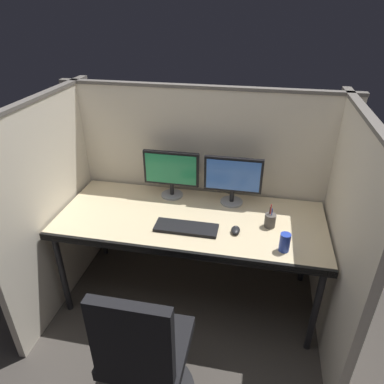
{
  "coord_description": "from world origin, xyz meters",
  "views": [
    {
      "loc": [
        0.43,
        -1.77,
        2.13
      ],
      "look_at": [
        0.0,
        0.35,
        0.92
      ],
      "focal_mm": 32.95,
      "sensor_mm": 36.0,
      "label": 1
    }
  ],
  "objects_px": {
    "monitor_left": "(171,171)",
    "soda_can": "(285,242)",
    "monitor_right": "(233,178)",
    "pen_cup": "(270,220)",
    "keyboard_main": "(187,228)",
    "office_chair": "(146,366)",
    "computer_mouse": "(236,230)",
    "desk": "(190,224)"
  },
  "relations": [
    {
      "from": "monitor_left",
      "to": "soda_can",
      "type": "xyz_separation_m",
      "value": [
        0.85,
        -0.53,
        -0.15
      ]
    },
    {
      "from": "monitor_right",
      "to": "pen_cup",
      "type": "height_order",
      "value": "monitor_right"
    },
    {
      "from": "keyboard_main",
      "to": "office_chair",
      "type": "bearing_deg",
      "value": -94.57
    },
    {
      "from": "keyboard_main",
      "to": "computer_mouse",
      "type": "xyz_separation_m",
      "value": [
        0.33,
        0.03,
        0.01
      ]
    },
    {
      "from": "desk",
      "to": "keyboard_main",
      "type": "distance_m",
      "value": 0.15
    },
    {
      "from": "desk",
      "to": "monitor_left",
      "type": "height_order",
      "value": "monitor_left"
    },
    {
      "from": "keyboard_main",
      "to": "computer_mouse",
      "type": "distance_m",
      "value": 0.33
    },
    {
      "from": "pen_cup",
      "to": "desk",
      "type": "bearing_deg",
      "value": -179.1
    },
    {
      "from": "office_chair",
      "to": "monitor_left",
      "type": "height_order",
      "value": "monitor_left"
    },
    {
      "from": "computer_mouse",
      "to": "soda_can",
      "type": "distance_m",
      "value": 0.34
    },
    {
      "from": "computer_mouse",
      "to": "keyboard_main",
      "type": "bearing_deg",
      "value": -175.02
    },
    {
      "from": "monitor_left",
      "to": "keyboard_main",
      "type": "xyz_separation_m",
      "value": [
        0.21,
        -0.43,
        -0.2
      ]
    },
    {
      "from": "monitor_right",
      "to": "soda_can",
      "type": "bearing_deg",
      "value": -53.71
    },
    {
      "from": "computer_mouse",
      "to": "soda_can",
      "type": "relative_size",
      "value": 0.79
    },
    {
      "from": "monitor_left",
      "to": "monitor_right",
      "type": "height_order",
      "value": "same"
    },
    {
      "from": "desk",
      "to": "monitor_right",
      "type": "relative_size",
      "value": 4.42
    },
    {
      "from": "computer_mouse",
      "to": "pen_cup",
      "type": "relative_size",
      "value": 0.57
    },
    {
      "from": "keyboard_main",
      "to": "pen_cup",
      "type": "relative_size",
      "value": 2.53
    },
    {
      "from": "office_chair",
      "to": "computer_mouse",
      "type": "distance_m",
      "value": 0.98
    },
    {
      "from": "keyboard_main",
      "to": "soda_can",
      "type": "relative_size",
      "value": 3.52
    },
    {
      "from": "office_chair",
      "to": "soda_can",
      "type": "distance_m",
      "value": 1.07
    },
    {
      "from": "office_chair",
      "to": "pen_cup",
      "type": "bearing_deg",
      "value": 50.62
    },
    {
      "from": "office_chair",
      "to": "computer_mouse",
      "type": "height_order",
      "value": "office_chair"
    },
    {
      "from": "computer_mouse",
      "to": "pen_cup",
      "type": "distance_m",
      "value": 0.25
    },
    {
      "from": "monitor_right",
      "to": "soda_can",
      "type": "height_order",
      "value": "monitor_right"
    },
    {
      "from": "keyboard_main",
      "to": "computer_mouse",
      "type": "relative_size",
      "value": 4.48
    },
    {
      "from": "monitor_right",
      "to": "pen_cup",
      "type": "distance_m",
      "value": 0.43
    },
    {
      "from": "pen_cup",
      "to": "keyboard_main",
      "type": "bearing_deg",
      "value": -165.19
    },
    {
      "from": "monitor_left",
      "to": "soda_can",
      "type": "bearing_deg",
      "value": -31.88
    },
    {
      "from": "monitor_right",
      "to": "office_chair",
      "type": "bearing_deg",
      "value": -105.23
    },
    {
      "from": "monitor_left",
      "to": "computer_mouse",
      "type": "xyz_separation_m",
      "value": [
        0.54,
        -0.4,
        -0.2
      ]
    },
    {
      "from": "computer_mouse",
      "to": "office_chair",
      "type": "bearing_deg",
      "value": -115.64
    },
    {
      "from": "office_chair",
      "to": "soda_can",
      "type": "bearing_deg",
      "value": 38.13
    },
    {
      "from": "desk",
      "to": "monitor_right",
      "type": "xyz_separation_m",
      "value": [
        0.27,
        0.27,
        0.27
      ]
    },
    {
      "from": "office_chair",
      "to": "computer_mouse",
      "type": "relative_size",
      "value": 10.16
    },
    {
      "from": "monitor_left",
      "to": "keyboard_main",
      "type": "height_order",
      "value": "monitor_left"
    },
    {
      "from": "desk",
      "to": "monitor_right",
      "type": "bearing_deg",
      "value": 45.71
    },
    {
      "from": "office_chair",
      "to": "monitor_left",
      "type": "xyz_separation_m",
      "value": [
        -0.15,
        1.21,
        0.59
      ]
    },
    {
      "from": "keyboard_main",
      "to": "soda_can",
      "type": "bearing_deg",
      "value": -9.2
    },
    {
      "from": "keyboard_main",
      "to": "pen_cup",
      "type": "height_order",
      "value": "pen_cup"
    },
    {
      "from": "office_chair",
      "to": "pen_cup",
      "type": "height_order",
      "value": "office_chair"
    },
    {
      "from": "monitor_left",
      "to": "pen_cup",
      "type": "bearing_deg",
      "value": -20.18
    }
  ]
}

